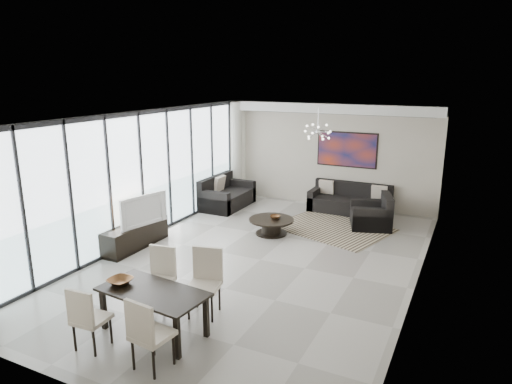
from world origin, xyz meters
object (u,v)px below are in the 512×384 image
Objects in this scene: coffee_table at (271,225)px; sofa_main at (350,203)px; television at (141,209)px; dining_table at (153,296)px; tv_console at (135,235)px.

coffee_table is 2.82m from sofa_main.
television is (-2.16, -2.03, 0.66)m from coffee_table.
television is 0.69× the size of dining_table.
television reaches higher than tv_console.
sofa_main reaches higher than tv_console.
coffee_table is at bearing 41.88° from tv_console.
tv_console is at bearing 134.80° from dining_table.
tv_console is 1.48× the size of television.
television reaches higher than dining_table.
sofa_main is at bearing 64.66° from coffee_table.
tv_console is 1.02× the size of dining_table.
tv_console is 3.60m from dining_table.
coffee_table is 0.49× the size of sofa_main.
sofa_main is (1.21, 2.55, 0.05)m from coffee_table.
sofa_main reaches higher than dining_table.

